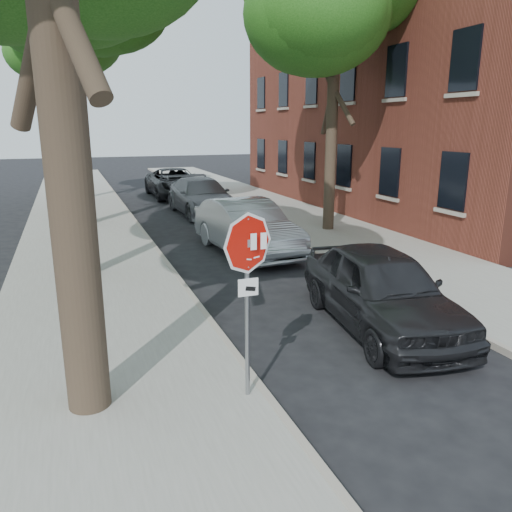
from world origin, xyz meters
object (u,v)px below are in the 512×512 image
Objects in this scene: stop_sign at (248,270)px; tree_right at (333,20)px; car_a at (381,289)px; apartment_building at (447,39)px; car_d at (175,183)px; car_b at (247,227)px; tree_mid_b at (63,0)px; tree_far at (58,51)px; car_c at (202,196)px.

stop_sign is 0.28× the size of tree_right.
stop_sign is 3.89m from car_a.
apartment_building is 3.62× the size of car_d.
car_b reaches higher than car_a.
tree_mid_b is 11.23m from car_d.
stop_sign is at bearing -84.54° from tree_far.
car_d is at bearing 148.08° from apartment_building.
car_b is at bearing 101.54° from car_a.
apartment_building reaches higher than car_a.
car_a is at bearing -91.70° from car_c.
car_b reaches higher than car_d.
car_b is at bearing -153.40° from apartment_building.
car_a reaches higher than car_d.
stop_sign is 0.48× the size of car_c.
car_d is at bearing 107.09° from tree_right.
stop_sign reaches higher than car_d.
stop_sign is at bearing -103.84° from car_c.
car_d is at bearing -0.10° from tree_far.
car_c is 5.79m from car_d.
car_d is at bearing 88.30° from car_c.
tree_right is at bearing 56.62° from stop_sign.
car_b is (-11.86, -5.94, -6.84)m from apartment_building.
car_c is at bearing -90.35° from car_d.
tree_right is (6.68, 10.14, 5.26)m from stop_sign.
car_c is (5.32, -5.80, -6.43)m from tree_far.
stop_sign is 15.73m from car_c.
tree_mid_b is at bearing 179.57° from apartment_building.
car_b is (-0.46, 6.40, 0.03)m from car_a.
stop_sign is at bearing -114.53° from car_b.
tree_far is 10.16m from car_c.
car_b is 0.88× the size of car_d.
car_b is at bearing -92.37° from car_d.
apartment_building is 3.74× the size of car_c.
tree_right is 1.73× the size of car_c.
car_c is at bearing 13.35° from tree_mid_b.
car_d is at bearing 97.42° from car_a.
car_c is at bearing -47.44° from tree_far.
tree_far is at bearing 112.72° from car_a.
tree_mid_b reaches higher than tree_right.
stop_sign is 0.53× the size of car_b.
apartment_building is 4.39× the size of car_a.
car_a is 0.94× the size of car_b.
tree_far is at bearing 95.46° from stop_sign.
car_b reaches higher than car_c.
apartment_building is 18.15m from car_a.
tree_right is at bearing 22.92° from car_b.
car_c is at bearing 97.42° from car_a.
tree_mid_b is 15.25m from car_a.
car_a is 0.83× the size of car_d.
tree_far is 8.35m from car_d.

